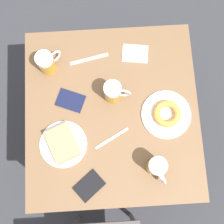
# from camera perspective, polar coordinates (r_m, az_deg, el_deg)

# --- Properties ---
(ground_plane) EXTENTS (8.00, 8.00, 0.00)m
(ground_plane) POSITION_cam_1_polar(r_m,az_deg,el_deg) (2.22, -0.00, -4.25)
(ground_plane) COLOR #333338
(table) EXTENTS (0.82, 0.86, 0.77)m
(table) POSITION_cam_1_polar(r_m,az_deg,el_deg) (1.53, -0.00, -0.73)
(table) COLOR brown
(table) RESTS_ON ground_plane
(plate_with_cake) EXTENTS (0.22, 0.22, 0.05)m
(plate_with_cake) POSITION_cam_1_polar(r_m,az_deg,el_deg) (1.44, -8.98, -5.77)
(plate_with_cake) COLOR white
(plate_with_cake) RESTS_ON table
(plate_with_donut) EXTENTS (0.23, 0.23, 0.04)m
(plate_with_donut) POSITION_cam_1_polar(r_m,az_deg,el_deg) (1.47, 9.93, -0.38)
(plate_with_donut) COLOR white
(plate_with_donut) RESTS_ON table
(beer_mug_left) EXTENTS (0.12, 0.08, 0.13)m
(beer_mug_left) POSITION_cam_1_polar(r_m,az_deg,el_deg) (1.42, 0.22, 3.66)
(beer_mug_left) COLOR #C68C23
(beer_mug_left) RESTS_ON table
(beer_mug_center) EXTENTS (0.08, 0.12, 0.13)m
(beer_mug_center) POSITION_cam_1_polar(r_m,az_deg,el_deg) (1.38, 8.16, -9.92)
(beer_mug_center) COLOR #C68C23
(beer_mug_center) RESTS_ON table
(beer_mug_right) EXTENTS (0.11, 0.10, 0.13)m
(beer_mug_right) POSITION_cam_1_polar(r_m,az_deg,el_deg) (1.49, -11.83, 8.84)
(beer_mug_right) COLOR #C68C23
(beer_mug_right) RESTS_ON table
(napkin_folded) EXTENTS (0.13, 0.11, 0.00)m
(napkin_folded) POSITION_cam_1_polar(r_m,az_deg,el_deg) (1.55, 4.23, 10.61)
(napkin_folded) COLOR white
(napkin_folded) RESTS_ON table
(fork) EXTENTS (0.16, 0.09, 0.00)m
(fork) POSITION_cam_1_polar(r_m,az_deg,el_deg) (1.44, -0.05, -4.85)
(fork) COLOR silver
(fork) RESTS_ON table
(knife) EXTENTS (0.19, 0.05, 0.00)m
(knife) POSITION_cam_1_polar(r_m,az_deg,el_deg) (1.54, -4.19, 9.62)
(knife) COLOR silver
(knife) RESTS_ON table
(passport_near_edge) EXTENTS (0.15, 0.13, 0.01)m
(passport_near_edge) POSITION_cam_1_polar(r_m,az_deg,el_deg) (1.48, -7.59, 2.11)
(passport_near_edge) COLOR #141938
(passport_near_edge) RESTS_ON table
(passport_far_edge) EXTENTS (0.15, 0.15, 0.01)m
(passport_far_edge) POSITION_cam_1_polar(r_m,az_deg,el_deg) (1.43, -4.19, -13.31)
(passport_far_edge) COLOR black
(passport_far_edge) RESTS_ON table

